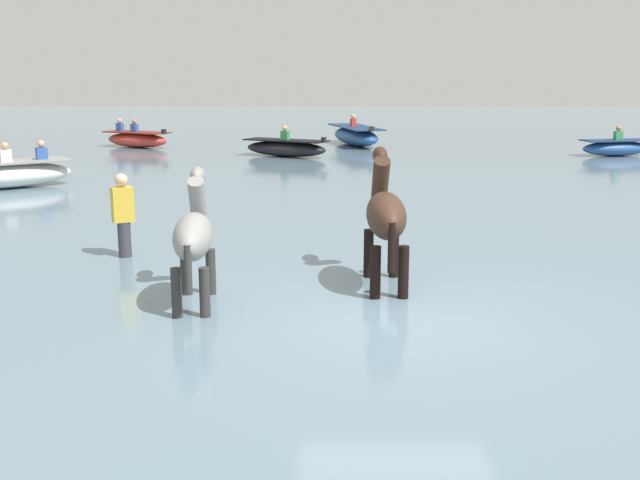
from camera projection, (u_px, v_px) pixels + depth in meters
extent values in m
plane|color=gray|center=(402.00, 348.00, 8.95)|extent=(120.00, 120.00, 0.00)
cube|color=slate|center=(366.00, 197.00, 18.68)|extent=(90.00, 90.00, 0.33)
ellipsoid|color=#382319|center=(386.00, 215.00, 10.07)|extent=(0.56, 1.50, 0.59)
cylinder|color=black|center=(368.00, 265.00, 10.75)|extent=(0.14, 0.14, 1.01)
cylinder|color=black|center=(394.00, 265.00, 10.75)|extent=(0.14, 0.14, 1.01)
cylinder|color=black|center=(375.00, 285.00, 9.73)|extent=(0.14, 0.14, 1.01)
cylinder|color=black|center=(403.00, 285.00, 9.74)|extent=(0.14, 0.14, 1.01)
cylinder|color=#382319|center=(381.00, 179.00, 10.75)|extent=(0.25, 0.55, 0.68)
ellipsoid|color=#382319|center=(380.00, 156.00, 10.83)|extent=(0.23, 0.52, 0.25)
cylinder|color=black|center=(392.00, 248.00, 9.44)|extent=(0.10, 0.10, 0.64)
ellipsoid|color=gray|center=(193.00, 236.00, 9.30)|extent=(0.57, 1.39, 0.54)
cylinder|color=#31312F|center=(186.00, 284.00, 9.91)|extent=(0.13, 0.13, 0.92)
cylinder|color=#31312F|center=(211.00, 284.00, 9.93)|extent=(0.13, 0.13, 0.92)
cylinder|color=#31312F|center=(177.00, 306.00, 8.99)|extent=(0.13, 0.13, 0.92)
cylinder|color=#31312F|center=(205.00, 306.00, 9.01)|extent=(0.13, 0.13, 0.92)
cylinder|color=gray|center=(197.00, 199.00, 9.93)|extent=(0.25, 0.52, 0.62)
ellipsoid|color=gray|center=(198.00, 176.00, 10.00)|extent=(0.23, 0.48, 0.23)
cylinder|color=#31312F|center=(188.00, 270.00, 8.73)|extent=(0.09, 0.09, 0.58)
ellipsoid|color=#28518E|center=(616.00, 148.00, 26.14)|extent=(2.59, 1.44, 0.51)
cube|color=navy|center=(617.00, 140.00, 26.08)|extent=(2.48, 1.39, 0.04)
cube|color=#388E51|center=(618.00, 135.00, 25.97)|extent=(0.29, 0.23, 0.30)
sphere|color=#A37556|center=(619.00, 128.00, 25.92)|extent=(0.18, 0.18, 0.18)
ellipsoid|color=#BC382D|center=(137.00, 140.00, 29.05)|extent=(2.90, 2.17, 0.55)
cube|color=maroon|center=(137.00, 132.00, 28.99)|extent=(2.78, 2.08, 0.04)
cube|color=black|center=(164.00, 132.00, 28.35)|extent=(0.18, 0.20, 0.18)
cube|color=#3356A8|center=(120.00, 127.00, 29.26)|extent=(0.31, 0.28, 0.30)
sphere|color=tan|center=(120.00, 121.00, 29.21)|extent=(0.18, 0.18, 0.18)
cube|color=#3356A8|center=(135.00, 128.00, 28.86)|extent=(0.31, 0.28, 0.30)
sphere|color=#A37556|center=(134.00, 121.00, 28.81)|extent=(0.18, 0.18, 0.18)
ellipsoid|color=silver|center=(7.00, 176.00, 18.93)|extent=(3.22, 2.71, 0.61)
cube|color=gray|center=(6.00, 162.00, 18.86)|extent=(3.09, 2.60, 0.04)
cube|color=white|center=(6.00, 156.00, 18.77)|extent=(0.32, 0.30, 0.30)
sphere|color=tan|center=(5.00, 146.00, 18.72)|extent=(0.18, 0.18, 0.18)
cube|color=#3356A8|center=(42.00, 153.00, 19.31)|extent=(0.32, 0.30, 0.30)
sphere|color=tan|center=(41.00, 144.00, 19.26)|extent=(0.18, 0.18, 0.18)
ellipsoid|color=black|center=(286.00, 149.00, 25.90)|extent=(3.11, 2.18, 0.53)
cube|color=black|center=(286.00, 140.00, 25.84)|extent=(2.99, 2.10, 0.04)
cube|color=black|center=(324.00, 140.00, 25.18)|extent=(0.18, 0.20, 0.18)
cube|color=#388E51|center=(285.00, 135.00, 25.76)|extent=(0.31, 0.28, 0.30)
sphere|color=tan|center=(285.00, 128.00, 25.71)|extent=(0.18, 0.18, 0.18)
ellipsoid|color=#28518E|center=(356.00, 136.00, 29.91)|extent=(2.28, 4.29, 0.68)
cube|color=navy|center=(356.00, 127.00, 29.84)|extent=(2.19, 4.12, 0.04)
cube|color=black|center=(372.00, 129.00, 27.96)|extent=(0.19, 0.16, 0.18)
cube|color=red|center=(353.00, 123.00, 29.77)|extent=(0.24, 0.30, 0.30)
sphere|color=tan|center=(353.00, 116.00, 29.72)|extent=(0.18, 0.18, 0.18)
cylinder|color=#383842|center=(125.00, 249.00, 11.94)|extent=(0.20, 0.20, 0.88)
cube|color=gold|center=(123.00, 204.00, 11.79)|extent=(0.38, 0.33, 0.54)
sphere|color=beige|center=(121.00, 180.00, 11.71)|extent=(0.20, 0.20, 0.20)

